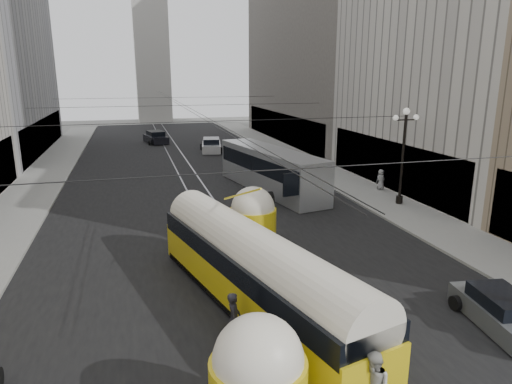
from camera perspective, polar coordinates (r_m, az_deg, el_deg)
road at (r=41.68m, az=-8.72°, el=2.43°), size 20.00×85.00×0.02m
sidewalk_left at (r=45.45m, az=-24.47°, el=2.39°), size 4.00×72.00×0.15m
sidewalk_right at (r=47.81m, az=5.22°, el=4.18°), size 4.00×72.00×0.15m
rail_left at (r=41.60m, az=-9.74°, el=2.37°), size 0.12×85.00×0.04m
rail_right at (r=41.77m, az=-7.70°, el=2.50°), size 0.12×85.00×0.04m
building_right_far at (r=61.65m, az=8.90°, el=21.54°), size 12.60×32.60×32.60m
distant_tower at (r=88.37m, az=-13.01°, el=18.31°), size 6.00×6.00×31.36m
lamppost_right_mid at (r=31.56m, az=17.93°, el=4.94°), size 1.86×0.44×6.37m
catenary at (r=39.88m, az=-8.70°, el=10.44°), size 25.00×72.00×0.23m
streetcar at (r=17.11m, az=-0.18°, el=-9.72°), size 5.47×14.57×3.26m
city_bus at (r=34.40m, az=1.84°, el=3.00°), size 5.03×12.89×3.18m
sedan_grey at (r=18.58m, az=28.28°, el=-13.01°), size 2.22×4.22×1.27m
sedan_white_far at (r=52.46m, az=-5.60°, el=5.79°), size 2.84×5.19×1.55m
sedan_dark_far at (r=60.37m, az=-12.42°, el=6.67°), size 3.08×5.22×1.54m
pedestrian_crossing_a at (r=15.40m, az=-2.76°, el=-15.55°), size 0.58×0.75×1.82m
pedestrian_sidewalk_right at (r=35.59m, az=15.33°, el=1.52°), size 0.82×0.59×1.54m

